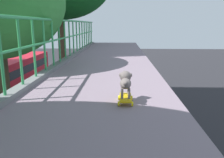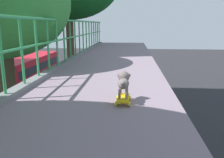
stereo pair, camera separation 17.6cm
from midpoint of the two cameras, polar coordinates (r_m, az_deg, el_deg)
city_bus at (r=24.23m, az=-19.38°, el=2.06°), size 2.78×10.22×3.03m
toy_skateboard at (r=3.29m, az=4.28°, el=-4.73°), size 0.21×0.41×0.09m
small_dog at (r=3.30m, az=4.37°, el=-0.52°), size 0.19×0.43×0.34m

